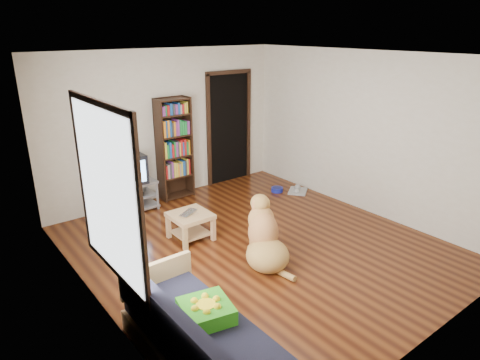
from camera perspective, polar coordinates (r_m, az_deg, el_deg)
ground at (r=6.13m, az=2.31°, el=-8.76°), size 5.00×5.00×0.00m
ceiling at (r=5.40m, az=2.71°, el=16.28°), size 5.00×5.00×0.00m
wall_back at (r=7.64m, az=-9.82°, el=7.18°), size 4.50×0.00×4.50m
wall_front at (r=4.18m, az=25.37°, el=-5.17°), size 4.50×0.00×4.50m
wall_left at (r=4.58m, az=-19.53°, el=-2.23°), size 0.00×5.00×5.00m
wall_right at (r=7.25m, az=16.27°, el=6.00°), size 0.00×5.00×5.00m
green_cushion at (r=4.07m, az=-4.56°, el=-17.02°), size 0.53×0.53×0.15m
laptop at (r=6.16m, az=-6.53°, el=-4.46°), size 0.38×0.33×0.03m
dog_bowl at (r=8.07m, az=4.96°, el=-1.28°), size 0.22×0.22×0.08m
grey_rag at (r=8.11m, az=7.71°, el=-1.47°), size 0.51×0.50×0.03m
window at (r=4.07m, az=-17.30°, el=-1.68°), size 0.03×1.46×1.70m
doorway at (r=8.37m, az=-1.49°, el=7.28°), size 1.03×0.05×2.19m
tv_stand at (r=7.35m, az=-14.57°, el=-2.09°), size 0.90×0.45×0.50m
crt_tv at (r=7.21m, az=-14.96°, el=1.46°), size 0.55×0.52×0.58m
bookshelf at (r=7.60m, az=-8.79°, el=4.85°), size 0.60×0.30×1.80m
sofa at (r=4.14m, az=-5.68°, el=-20.46°), size 0.80×1.80×0.80m
coffee_table at (r=6.24m, az=-6.63°, el=-5.48°), size 0.55×0.55×0.40m
dog at (r=5.61m, az=3.29°, el=-7.88°), size 0.76×1.06×0.89m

